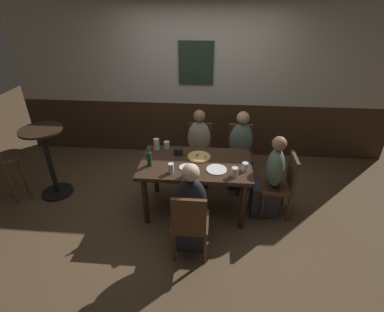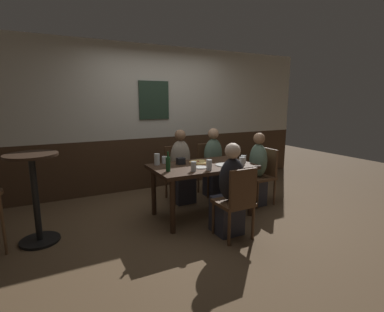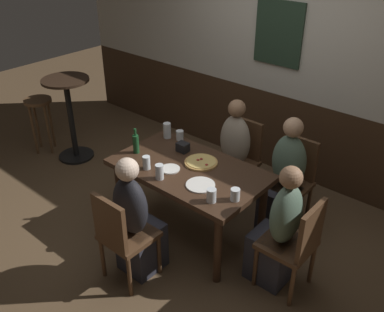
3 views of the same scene
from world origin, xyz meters
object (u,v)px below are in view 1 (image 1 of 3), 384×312
person_head_east (269,183)px  tumbler_water (157,145)px  condiment_caddy (178,151)px  pint_glass_pale (245,167)px  person_mid_far (199,154)px  person_mid_near (191,213)px  dining_table (196,169)px  highball_clear (235,172)px  chair_head_east (282,182)px  chair_mid_near (190,222)px  pizza (199,157)px  pint_glass_amber (171,169)px  pint_glass_stout (167,145)px  plate_white_small (186,167)px  bar_stool (12,165)px  person_right_far (240,155)px  plate_white_large (217,170)px  beer_bottle_green (149,158)px  beer_glass_tall (188,171)px  chair_right_far (239,150)px  side_bar_table (48,157)px  chair_mid_far (199,148)px

person_head_east → tumbler_water: 1.58m
person_head_east → condiment_caddy: size_ratio=10.38×
pint_glass_pale → condiment_caddy: 0.91m
person_head_east → person_mid_far: (-0.96, 0.67, 0.01)m
person_mid_near → tumbler_water: person_mid_near is taller
dining_table → highball_clear: size_ratio=12.22×
chair_head_east → person_mid_far: bearing=149.1°
dining_table → pint_glass_pale: bearing=-12.6°
chair_mid_near → pizza: 1.00m
pint_glass_amber → highball_clear: pint_glass_amber is taller
pizza → person_mid_near: bearing=-92.6°
condiment_caddy → pint_glass_stout: bearing=138.7°
plate_white_small → bar_stool: plate_white_small is taller
chair_head_east → person_mid_far: size_ratio=0.75×
person_right_far → plate_white_large: person_right_far is taller
beer_bottle_green → bar_stool: (-1.97, 0.14, -0.28)m
condiment_caddy → person_right_far: bearing=29.2°
person_mid_near → person_mid_far: size_ratio=0.98×
beer_glass_tall → bar_stool: beer_glass_tall is taller
beer_bottle_green → person_mid_near: bearing=-44.2°
chair_right_far → side_bar_table: side_bar_table is taller
chair_head_east → person_head_east: size_ratio=0.77×
chair_mid_near → chair_mid_far: size_ratio=1.00×
pizza → beer_glass_tall: (-0.11, -0.44, 0.05)m
highball_clear → chair_mid_far: bearing=113.4°
chair_head_east → pint_glass_stout: (-1.55, 0.35, 0.29)m
pint_glass_stout → beer_bottle_green: 0.49m
dining_table → beer_glass_tall: size_ratio=10.22×
chair_mid_near → person_head_east: bearing=41.0°
chair_mid_far → person_head_east: person_head_east is taller
condiment_caddy → side_bar_table: size_ratio=0.10×
chair_head_east → highball_clear: 0.76m
chair_mid_near → plate_white_small: 0.75m
chair_head_east → condiment_caddy: (-1.36, 0.19, 0.29)m
tumbler_water → bar_stool: 2.01m
side_bar_table → pizza: bearing=-1.2°
chair_mid_near → condiment_caddy: bearing=103.4°
tumbler_water → plate_white_small: (0.45, -0.44, -0.07)m
person_mid_far → bar_stool: 2.61m
person_mid_near → person_mid_far: 1.34m
bar_stool → person_head_east: bearing=-0.4°
dining_table → bar_stool: bearing=179.4°
person_mid_near → condiment_caddy: bearing=105.8°
person_right_far → pizza: 0.84m
dining_table → pint_glass_amber: (-0.28, -0.26, 0.15)m
chair_right_far → person_right_far: 0.16m
condiment_caddy → side_bar_table: (-1.84, -0.01, -0.17)m
chair_right_far → pint_glass_amber: chair_right_far is taller
highball_clear → beer_bottle_green: 1.06m
person_mid_far → chair_mid_far: bearing=90.0°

